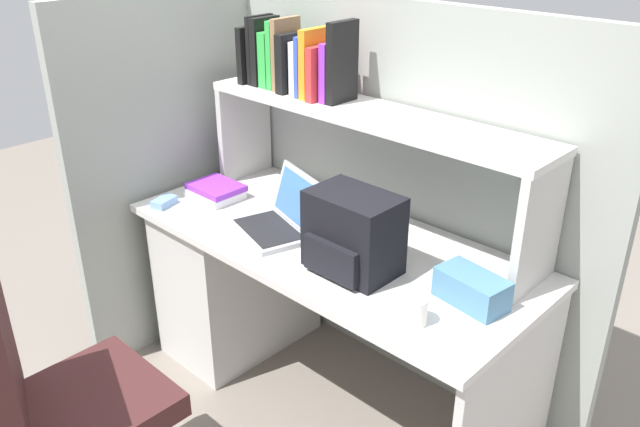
% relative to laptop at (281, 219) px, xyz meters
% --- Properties ---
extents(ground_plane, '(8.00, 8.00, 0.00)m').
position_rel_laptop_xyz_m(ground_plane, '(0.18, 0.08, -0.78)').
color(ground_plane, slate).
extents(desk, '(1.60, 0.70, 0.73)m').
position_rel_laptop_xyz_m(desk, '(-0.21, 0.08, -0.38)').
color(desk, silver).
rests_on(desk, ground_plane).
extents(cubicle_partition_rear, '(1.84, 0.05, 1.55)m').
position_rel_laptop_xyz_m(cubicle_partition_rear, '(0.18, 0.46, -0.01)').
color(cubicle_partition_rear, '#939991').
rests_on(cubicle_partition_rear, ground_plane).
extents(cubicle_partition_left, '(0.05, 1.06, 1.55)m').
position_rel_laptop_xyz_m(cubicle_partition_left, '(-0.67, 0.03, -0.01)').
color(cubicle_partition_left, '#939991').
rests_on(cubicle_partition_left, ground_plane).
extents(overhead_hutch, '(1.44, 0.28, 0.45)m').
position_rel_laptop_xyz_m(overhead_hutch, '(0.18, 0.28, 0.30)').
color(overhead_hutch, beige).
rests_on(overhead_hutch, desk).
extents(reference_books_on_shelf, '(0.50, 0.19, 0.30)m').
position_rel_laptop_xyz_m(reference_books_on_shelf, '(-0.19, 0.28, 0.52)').
color(reference_books_on_shelf, black).
rests_on(reference_books_on_shelf, overhead_hutch).
extents(laptop, '(0.37, 0.34, 0.22)m').
position_rel_laptop_xyz_m(laptop, '(0.00, 0.00, 0.00)').
color(laptop, '#B7BABF').
rests_on(laptop, desk).
extents(backpack, '(0.30, 0.23, 0.28)m').
position_rel_laptop_xyz_m(backpack, '(0.38, -0.03, 0.08)').
color(backpack, black).
rests_on(backpack, desk).
extents(computer_mouse, '(0.09, 0.12, 0.03)m').
position_rel_laptop_xyz_m(computer_mouse, '(-0.51, -0.17, -0.03)').
color(computer_mouse, '#7299C6').
rests_on(computer_mouse, desk).
extents(paper_cup, '(0.08, 0.08, 0.08)m').
position_rel_laptop_xyz_m(paper_cup, '(0.72, -0.14, -0.01)').
color(paper_cup, white).
rests_on(paper_cup, desk).
extents(tissue_box, '(0.24, 0.15, 0.10)m').
position_rel_laptop_xyz_m(tissue_box, '(0.79, 0.07, -0.00)').
color(tissue_box, teal).
rests_on(tissue_box, desk).
extents(desk_book_stack, '(0.22, 0.18, 0.06)m').
position_rel_laptop_xyz_m(desk_book_stack, '(-0.43, 0.02, -0.02)').
color(desk_book_stack, white).
rests_on(desk_book_stack, desk).
extents(office_chair, '(0.53, 0.54, 0.93)m').
position_rel_laptop_xyz_m(office_chair, '(0.02, -0.91, -0.39)').
color(office_chair, black).
rests_on(office_chair, ground_plane).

